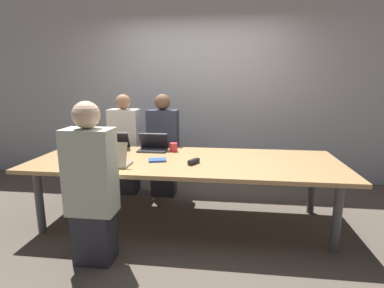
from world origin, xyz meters
name	(u,v)px	position (x,y,z in m)	size (l,w,h in m)	color
ground_plane	(186,222)	(0.00, 0.00, 0.00)	(24.00, 24.00, 0.00)	brown
curtain_wall	(200,91)	(0.00, 1.60, 1.40)	(12.00, 0.06, 2.80)	#ADADB2
conference_table	(185,164)	(0.00, 0.00, 0.67)	(3.26, 1.20, 0.72)	tan
laptop_far_midleft	(153,146)	(-0.44, 0.36, 0.79)	(0.35, 0.22, 0.21)	#333338
person_far_midleft	(163,147)	(-0.42, 0.79, 0.67)	(0.40, 0.24, 1.38)	#2D2D38
cup_far_midleft	(173,147)	(-0.19, 0.35, 0.77)	(0.09, 0.09, 0.10)	red
laptop_near_left	(113,159)	(-0.66, -0.35, 0.79)	(0.31, 0.25, 0.25)	gray
person_near_left	(91,187)	(-0.68, -0.82, 0.68)	(0.40, 0.24, 1.39)	#2D2D38
cup_near_left	(92,159)	(-0.93, -0.27, 0.77)	(0.08, 0.08, 0.09)	white
bottle_near_left	(96,152)	(-0.92, -0.17, 0.82)	(0.07, 0.07, 0.21)	black
laptop_far_left	(116,145)	(-0.91, 0.36, 0.79)	(0.31, 0.22, 0.21)	#333338
person_far_left	(125,146)	(-0.96, 0.82, 0.66)	(0.40, 0.24, 1.37)	#2D2D38
stapler	(194,162)	(0.11, -0.17, 0.75)	(0.11, 0.15, 0.05)	black
notebook	(157,160)	(-0.28, -0.10, 0.73)	(0.21, 0.18, 0.02)	#2D4C8C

